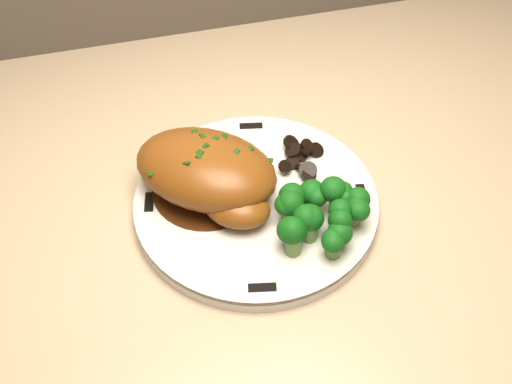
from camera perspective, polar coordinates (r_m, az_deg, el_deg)
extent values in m
cylinder|color=silver|center=(0.66, 0.00, -1.06)|extent=(0.33, 0.33, 0.02)
cube|color=black|center=(0.67, 9.36, -0.17)|extent=(0.01, 0.03, 0.00)
cube|color=black|center=(0.73, -0.45, 5.87)|extent=(0.03, 0.01, 0.00)
cube|color=black|center=(0.66, -9.47, -0.91)|extent=(0.01, 0.03, 0.00)
cube|color=black|center=(0.59, 0.56, -8.51)|extent=(0.03, 0.01, 0.00)
cylinder|color=#361A09|center=(0.67, -4.34, 0.32)|extent=(0.11, 0.11, 0.00)
ellipsoid|color=brown|center=(0.65, -4.48, 2.04)|extent=(0.18, 0.17, 0.06)
ellipsoid|color=brown|center=(0.63, -1.76, -1.25)|extent=(0.09, 0.08, 0.03)
cube|color=#123B0C|center=(0.65, -8.00, 4.79)|extent=(0.01, 0.00, 0.00)
cube|color=#123B0C|center=(0.64, -6.62, 4.64)|extent=(0.01, 0.00, 0.00)
cube|color=#123B0C|center=(0.63, -5.18, 4.35)|extent=(0.01, 0.00, 0.00)
cube|color=#123B0C|center=(0.63, -3.70, 3.93)|extent=(0.01, 0.00, 0.00)
cube|color=#123B0C|center=(0.62, -2.19, 3.39)|extent=(0.01, 0.00, 0.00)
cube|color=#123B0C|center=(0.62, -0.66, 2.71)|extent=(0.01, 0.00, 0.00)
cylinder|color=black|center=(0.70, 5.92, 2.97)|extent=(0.01, 0.01, 0.01)
cylinder|color=black|center=(0.70, 5.51, 3.55)|extent=(0.02, 0.02, 0.01)
cylinder|color=black|center=(0.70, 4.74, 3.96)|extent=(0.02, 0.02, 0.01)
cylinder|color=black|center=(0.70, 3.74, 3.69)|extent=(0.02, 0.02, 0.01)
cylinder|color=black|center=(0.70, 2.77, 3.67)|extent=(0.02, 0.02, 0.01)
cylinder|color=black|center=(0.69, 1.96, 3.46)|extent=(0.02, 0.02, 0.01)
cylinder|color=black|center=(0.69, 1.47, 2.65)|extent=(0.02, 0.02, 0.01)
cylinder|color=black|center=(0.68, 1.43, 2.29)|extent=(0.02, 0.02, 0.00)
cylinder|color=black|center=(0.67, 1.85, 2.01)|extent=(0.02, 0.02, 0.01)
cylinder|color=black|center=(0.68, 2.63, 1.43)|extent=(0.03, 0.02, 0.02)
cylinder|color=black|center=(0.67, 3.65, 1.54)|extent=(0.02, 0.02, 0.01)
cylinder|color=black|center=(0.68, 4.69, 1.89)|extent=(0.02, 0.03, 0.01)
cylinder|color=black|center=(0.68, 5.47, 1.97)|extent=(0.03, 0.03, 0.01)
cylinder|color=black|center=(0.69, 5.93, 2.62)|extent=(0.03, 0.03, 0.01)
cylinder|color=#597D35|center=(0.63, 2.97, -1.84)|extent=(0.02, 0.02, 0.02)
sphere|color=#08380D|center=(0.62, 3.02, -1.02)|extent=(0.02, 0.02, 0.02)
cylinder|color=#597D35|center=(0.64, 4.82, -0.89)|extent=(0.02, 0.02, 0.02)
sphere|color=#08380D|center=(0.63, 4.89, -0.06)|extent=(0.02, 0.02, 0.02)
cylinder|color=#597D35|center=(0.64, 7.18, -1.26)|extent=(0.02, 0.02, 0.02)
sphere|color=#08380D|center=(0.63, 7.30, -0.44)|extent=(0.02, 0.02, 0.02)
cylinder|color=#597D35|center=(0.62, 4.78, -3.54)|extent=(0.02, 0.02, 0.02)
sphere|color=#08380D|center=(0.61, 4.86, -2.73)|extent=(0.02, 0.02, 0.02)
cylinder|color=#597D35|center=(0.62, 7.35, -3.29)|extent=(0.02, 0.02, 0.02)
sphere|color=#08380D|center=(0.61, 7.47, -2.49)|extent=(0.02, 0.02, 0.02)
cylinder|color=#597D35|center=(0.64, 8.68, -2.10)|extent=(0.02, 0.02, 0.02)
sphere|color=#08380D|center=(0.62, 8.82, -1.29)|extent=(0.02, 0.02, 0.02)
cylinder|color=#597D35|center=(0.61, 3.33, -4.79)|extent=(0.02, 0.02, 0.02)
sphere|color=#08380D|center=(0.60, 3.39, -3.99)|extent=(0.02, 0.02, 0.02)
cylinder|color=#597D35|center=(0.61, 6.92, -4.95)|extent=(0.02, 0.02, 0.02)
sphere|color=#08380D|center=(0.60, 7.04, -4.15)|extent=(0.02, 0.02, 0.02)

